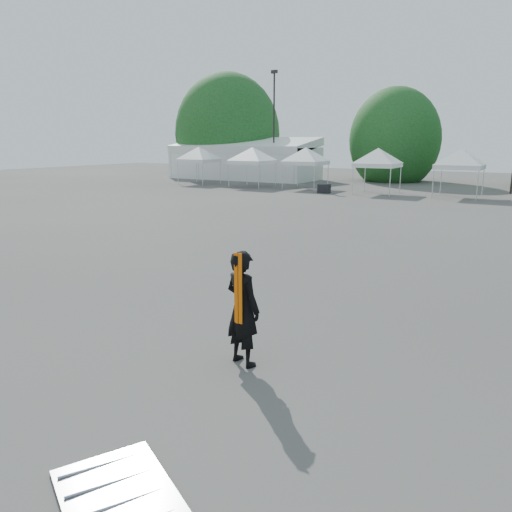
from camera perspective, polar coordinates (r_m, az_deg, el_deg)
The scene contains 12 objects.
ground at distance 11.45m, azimuth 0.05°, elevation -6.35°, with size 120.00×120.00×0.00m, color #474442.
marquee at distance 52.18m, azimuth -1.37°, elevation 10.96°, with size 15.00×6.25×4.23m.
light_pole_west at distance 49.31m, azimuth 2.07°, elevation 15.25°, with size 0.60×0.25×10.30m.
tree_far_w at distance 56.84m, azimuth -3.28°, elevation 13.69°, with size 4.80×4.80×7.30m.
tree_mid_w at distance 51.13m, azimuth 15.55°, elevation 12.66°, with size 4.16×4.16×6.33m.
tent_a at distance 46.40m, azimuth -6.56°, elevation 11.97°, with size 4.18×4.18×3.88m.
tent_b at distance 42.88m, azimuth -0.41°, elevation 11.98°, with size 4.40×4.40×3.88m.
tent_c at distance 41.60m, azimuth 5.74°, elevation 11.89°, with size 4.26×4.26×3.88m.
tent_d at distance 38.40m, azimuth 13.80°, elevation 11.50°, with size 4.18×4.18×3.88m.
tent_e at distance 37.52m, azimuth 22.39°, elevation 10.89°, with size 4.27×4.27×3.88m.
man at distance 8.55m, azimuth -1.54°, elevation -5.97°, with size 0.85×0.68×2.02m.
crate_west at distance 38.04m, azimuth 7.79°, elevation 7.64°, with size 0.87×0.68×0.68m, color black.
Camera 1 is at (5.47, -9.33, 3.79)m, focal length 35.00 mm.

